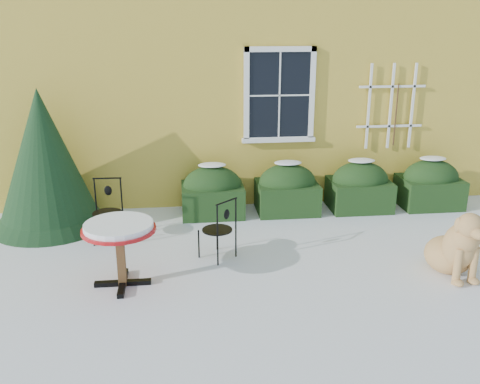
{
  "coord_description": "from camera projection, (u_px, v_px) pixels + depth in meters",
  "views": [
    {
      "loc": [
        -0.8,
        -6.13,
        3.26
      ],
      "look_at": [
        0.0,
        1.0,
        0.9
      ],
      "focal_mm": 40.0,
      "sensor_mm": 36.0,
      "label": 1
    }
  ],
  "objects": [
    {
      "name": "hedge_row",
      "position": [
        324.0,
        188.0,
        9.35
      ],
      "size": [
        4.95,
        0.8,
        0.91
      ],
      "color": "black",
      "rests_on": "ground"
    },
    {
      "name": "patio_chair_far",
      "position": [
        108.0,
        210.0,
        8.08
      ],
      "size": [
        0.45,
        0.45,
        0.94
      ],
      "rotation": [
        0.0,
        0.0,
        -0.04
      ],
      "color": "black",
      "rests_on": "ground"
    },
    {
      "name": "evergreen_shrub",
      "position": [
        46.0,
        172.0,
        8.5
      ],
      "size": [
        1.85,
        1.85,
        2.24
      ],
      "rotation": [
        0.0,
        0.0,
        -0.19
      ],
      "color": "black",
      "rests_on": "ground"
    },
    {
      "name": "house",
      "position": [
        211.0,
        18.0,
        12.49
      ],
      "size": [
        12.4,
        8.4,
        6.4
      ],
      "color": "yellow",
      "rests_on": "ground"
    },
    {
      "name": "dog",
      "position": [
        456.0,
        248.0,
        6.97
      ],
      "size": [
        0.67,
        1.09,
        0.97
      ],
      "rotation": [
        0.0,
        0.0,
        0.09
      ],
      "color": "tan",
      "rests_on": "ground"
    },
    {
      "name": "patio_chair_near",
      "position": [
        219.0,
        229.0,
        7.45
      ],
      "size": [
        0.56,
        0.56,
        0.89
      ],
      "rotation": [
        0.0,
        0.0,
        3.88
      ],
      "color": "black",
      "rests_on": "ground"
    },
    {
      "name": "ground",
      "position": [
        249.0,
        282.0,
        6.89
      ],
      "size": [
        80.0,
        80.0,
        0.0
      ],
      "primitive_type": "plane",
      "color": "white",
      "rests_on": "ground"
    },
    {
      "name": "bistro_table",
      "position": [
        119.0,
        234.0,
        6.6
      ],
      "size": [
        0.92,
        0.92,
        0.85
      ],
      "rotation": [
        0.0,
        0.0,
        -0.16
      ],
      "color": "black",
      "rests_on": "ground"
    }
  ]
}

